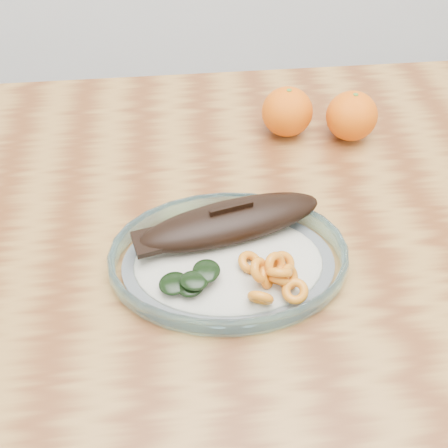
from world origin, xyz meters
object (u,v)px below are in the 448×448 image
object	(u,v)px
orange_left	(287,112)
orange_right	(352,116)
plated_meal	(229,256)
dining_table	(282,258)

from	to	relation	value
orange_left	orange_right	xyz separation A→B (m)	(0.10, -0.02, -0.00)
plated_meal	orange_right	xyz separation A→B (m)	(0.23, 0.26, 0.02)
dining_table	orange_left	size ratio (longest dim) A/B	14.25
orange_right	plated_meal	bearing A→B (deg)	-131.12
dining_table	orange_left	world-z (taller)	orange_left
plated_meal	orange_left	size ratio (longest dim) A/B	6.88
orange_right	dining_table	bearing A→B (deg)	-128.12
dining_table	orange_right	xyz separation A→B (m)	(0.13, 0.17, 0.14)
dining_table	orange_left	bearing A→B (deg)	80.59
orange_left	dining_table	bearing A→B (deg)	-99.41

